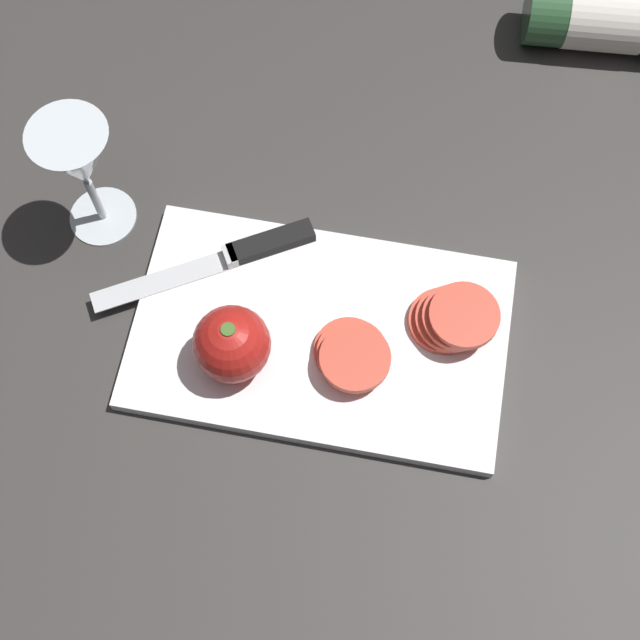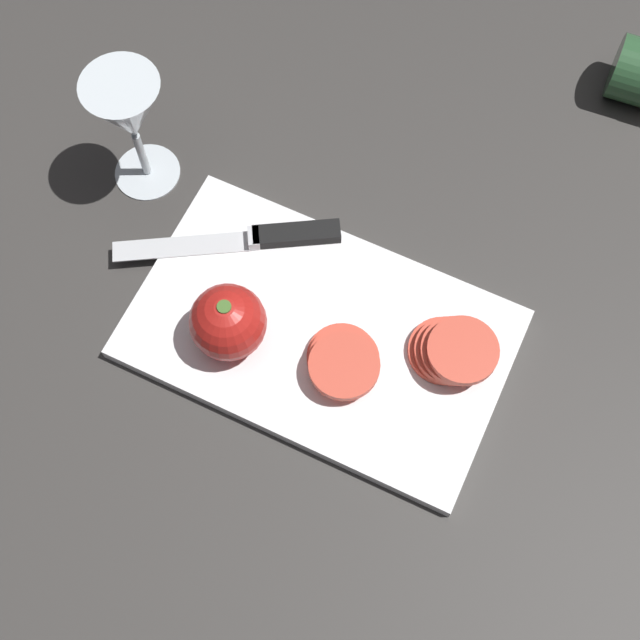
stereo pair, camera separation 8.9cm
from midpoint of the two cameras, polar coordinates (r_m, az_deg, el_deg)
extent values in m
plane|color=#383533|center=(0.93, -7.28, -2.45)|extent=(3.00, 3.00, 0.00)
cube|color=white|center=(0.92, -2.73, -1.25)|extent=(0.38, 0.23, 0.02)
cylinder|color=#2D5633|center=(1.14, 16.39, 17.72)|extent=(0.22, 0.09, 0.07)
cylinder|color=white|center=(1.14, 15.51, 17.86)|extent=(0.10, 0.08, 0.08)
cylinder|color=silver|center=(1.03, -16.14, 6.14)|extent=(0.07, 0.07, 0.00)
cylinder|color=silver|center=(1.00, -16.68, 7.14)|extent=(0.01, 0.01, 0.07)
cone|color=silver|center=(0.93, -17.95, 9.46)|extent=(0.08, 0.08, 0.09)
cone|color=#DBCC84|center=(0.95, -17.56, 8.76)|extent=(0.04, 0.04, 0.04)
sphere|color=red|center=(0.87, -8.55, -1.90)|extent=(0.08, 0.08, 0.08)
cylinder|color=#47702D|center=(0.84, -8.88, -1.03)|extent=(0.01, 0.01, 0.01)
cube|color=silver|center=(0.96, -12.68, 2.14)|extent=(0.14, 0.10, 0.00)
cube|color=silver|center=(0.95, -8.43, 3.74)|extent=(0.02, 0.03, 0.01)
cube|color=black|center=(0.95, -5.74, 4.63)|extent=(0.09, 0.07, 0.01)
cylinder|color=#DB4C38|center=(0.90, -0.94, -2.34)|extent=(0.07, 0.07, 0.01)
cylinder|color=#DB4C38|center=(0.89, -0.75, -2.46)|extent=(0.07, 0.07, 0.01)
cylinder|color=#DB4C38|center=(0.88, -0.56, -2.59)|extent=(0.07, 0.07, 0.01)
cylinder|color=#DB4C38|center=(0.92, 5.17, -0.38)|extent=(0.07, 0.07, 0.01)
cylinder|color=#DB4C38|center=(0.91, 5.59, -0.28)|extent=(0.07, 0.07, 0.01)
cylinder|color=#DB4C38|center=(0.90, 6.02, -0.16)|extent=(0.07, 0.07, 0.01)
cylinder|color=#DB4C38|center=(0.89, 6.45, -0.05)|extent=(0.07, 0.07, 0.01)
camera|label=1|loc=(0.04, -92.88, -6.87)|focal=50.00mm
camera|label=2|loc=(0.04, 87.12, 6.87)|focal=50.00mm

